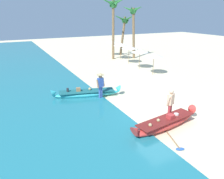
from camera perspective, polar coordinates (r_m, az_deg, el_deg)
The scene contains 14 objects.
ground_plane at distance 12.35m, azimuth 12.74°, elevation -5.76°, with size 80.00×80.00×0.00m, color beige.
boat_red_foreground at distance 10.69m, azimuth 13.87°, elevation -8.43°, with size 4.15×1.32×0.76m.
boat_cyan_midground at distance 14.18m, azimuth -6.63°, elevation -1.00°, with size 4.46×1.82×0.72m.
person_vendor_hatted at distance 13.49m, azimuth -3.04°, elevation 1.41°, with size 0.58×0.44×1.72m.
person_tourist_customer at distance 11.09m, azimuth 15.02°, elevation -3.53°, with size 0.58×0.40×1.69m.
parasol_row_0 at distance 19.26m, azimuth 10.92°, elevation 8.87°, with size 1.60×1.60×1.91m.
parasol_row_1 at distance 21.21m, azimuth 7.31°, elevation 10.01°, with size 1.60×1.60×1.91m.
parasol_row_2 at distance 23.48m, azimuth 4.49°, elevation 11.01°, with size 1.60×1.60×1.91m.
parasol_row_3 at distance 25.61m, azimuth 2.23°, elevation 11.75°, with size 1.60×1.60×1.91m.
parasol_row_4 at distance 27.99m, azimuth 0.28°, elevation 12.42°, with size 1.60×1.60×1.91m.
palm_tree_tall_inland at distance 26.05m, azimuth 5.63°, elevation 18.36°, with size 2.51×2.37×6.01m.
palm_tree_leaning_seaward at distance 28.58m, azimuth 3.24°, elevation 17.13°, with size 3.01×2.49×5.04m.
palm_tree_mid_cluster at distance 25.54m, azimuth 0.30°, elevation 20.06°, with size 2.66×2.63×6.79m.
paddle at distance 9.79m, azimuth 16.05°, elevation -13.02°, with size 0.72×1.68×0.05m.
Camera 1 is at (-7.34, -8.49, 5.15)m, focal length 34.92 mm.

